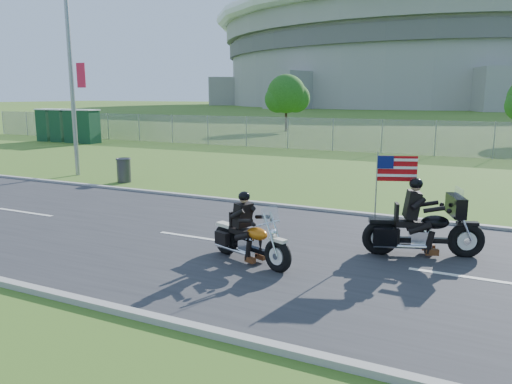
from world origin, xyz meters
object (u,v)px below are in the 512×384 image
at_px(motorcycle_follow, 423,230).
at_px(motorcycle_lead, 249,241).
at_px(porta_toilet_b, 75,127).
at_px(porta_toilet_d, 47,126).
at_px(streetlight, 73,40).
at_px(porta_toilet_a, 89,127).
at_px(porta_toilet_c, 61,126).
at_px(trash_can, 124,171).

bearing_deg(motorcycle_follow, motorcycle_lead, -167.46).
height_order(porta_toilet_b, porta_toilet_d, same).
distance_m(streetlight, porta_toilet_a, 15.39).
distance_m(streetlight, motorcycle_lead, 14.79).
xyz_separation_m(porta_toilet_b, motorcycle_lead, (23.26, -17.99, -0.67)).
distance_m(porta_toilet_c, trash_can, 19.59).
xyz_separation_m(porta_toilet_d, motorcycle_lead, (26.06, -17.99, -0.67)).
relative_size(porta_toilet_a, porta_toilet_b, 1.00).
relative_size(streetlight, motorcycle_lead, 4.67).
distance_m(streetlight, trash_can, 6.03).
bearing_deg(porta_toilet_d, motorcycle_follow, -28.73).
bearing_deg(porta_toilet_c, motorcycle_lead, -36.11).
xyz_separation_m(porta_toilet_d, trash_can, (17.22, -11.53, -0.69)).
height_order(streetlight, porta_toilet_d, streetlight).
height_order(streetlight, porta_toilet_c, streetlight).
xyz_separation_m(streetlight, trash_can, (3.00, -0.75, -5.18)).
xyz_separation_m(porta_toilet_a, motorcycle_follow, (24.99, -16.00, -0.56)).
bearing_deg(porta_toilet_a, motorcycle_lead, -39.45).
height_order(porta_toilet_a, porta_toilet_d, same).
xyz_separation_m(streetlight, motorcycle_lead, (11.84, -7.21, -5.16)).
distance_m(porta_toilet_a, trash_can, 17.40).
xyz_separation_m(streetlight, porta_toilet_a, (-10.02, 10.78, -4.49)).
relative_size(porta_toilet_d, motorcycle_follow, 0.93).
height_order(motorcycle_lead, motorcycle_follow, motorcycle_follow).
xyz_separation_m(porta_toilet_a, porta_toilet_d, (-4.20, 0.00, 0.00)).
bearing_deg(motorcycle_lead, motorcycle_follow, 52.17).
xyz_separation_m(porta_toilet_a, motorcycle_lead, (21.86, -17.99, -0.67)).
xyz_separation_m(porta_toilet_c, motorcycle_follow, (27.79, -16.00, -0.56)).
bearing_deg(trash_can, porta_toilet_c, 143.92).
xyz_separation_m(porta_toilet_d, motorcycle_follow, (29.19, -16.00, -0.56)).
distance_m(streetlight, porta_toilet_d, 18.40).
height_order(porta_toilet_c, motorcycle_follow, porta_toilet_c).
distance_m(porta_toilet_b, motorcycle_follow, 30.87).
height_order(porta_toilet_b, trash_can, porta_toilet_b).
relative_size(porta_toilet_d, motorcycle_lead, 1.08).
xyz_separation_m(motorcycle_lead, trash_can, (-8.84, 6.46, -0.01)).
relative_size(streetlight, porta_toilet_d, 4.35).
height_order(porta_toilet_b, motorcycle_follow, porta_toilet_b).
distance_m(streetlight, motorcycle_follow, 16.64).
bearing_deg(trash_can, porta_toilet_a, 138.48).
relative_size(porta_toilet_c, motorcycle_lead, 1.08).
bearing_deg(porta_toilet_a, trash_can, -41.52).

